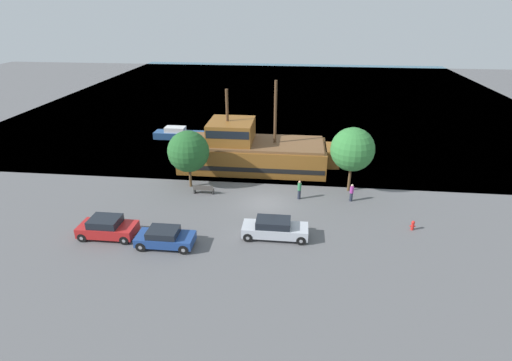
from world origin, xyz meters
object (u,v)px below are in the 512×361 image
Objects in this scene: parked_car_curb_mid at (165,238)px; fire_hydrant at (413,225)px; moored_boat_dockside at (179,134)px; parked_car_curb_rear at (107,227)px; bench_promenade_east at (204,189)px; parked_car_curb_front at (275,228)px; pedestrian_walking_near at (352,193)px; pedestrian_walking_far at (299,190)px; pirate_ship at (251,151)px.

parked_car_curb_mid is 18.30m from fire_hydrant.
moored_boat_dockside is 23.09m from parked_car_curb_rear.
parked_car_curb_rear is at bearing 170.59° from parked_car_curb_mid.
parked_car_curb_mid is at bearing -95.08° from bench_promenade_east.
pedestrian_walking_near is at bearing 46.70° from parked_car_curb_front.
parked_car_curb_mid is at bearing -166.84° from fire_hydrant.
moored_boat_dockside is at bearing 134.80° from pedestrian_walking_far.
parked_car_curb_rear reaches higher than parked_car_curb_mid.
pedestrian_walking_far is (-8.56, 4.27, 0.47)m from fire_hydrant.
parked_car_curb_front is 3.01× the size of pedestrian_walking_near.
pedestrian_walking_far is (9.26, 8.44, 0.19)m from parked_car_curb_mid.
parked_car_curb_mid reaches higher than bench_promenade_east.
parked_car_curb_rear is 2.27× the size of bench_promenade_east.
parked_car_curb_front is 9.43m from bench_promenade_east.
fire_hydrant is at bearing -46.74° from pedestrian_walking_near.
pedestrian_walking_far is (5.01, -6.81, -0.89)m from pirate_ship.
pedestrian_walking_far is at bearing -53.62° from pirate_ship.
parked_car_curb_mid is 12.53m from pedestrian_walking_far.
pirate_ship is 13.40m from moored_boat_dockside.
parked_car_curb_rear is at bearing -121.30° from pirate_ship.
pedestrian_walking_far is at bearing -0.54° from bench_promenade_east.
parked_car_curb_rear is 9.41m from bench_promenade_east.
pedestrian_walking_near is (18.28, 7.77, 0.03)m from parked_car_curb_rear.
moored_boat_dockside is 1.31× the size of parked_car_curb_front.
parked_car_curb_rear is (-12.11, -1.22, 0.01)m from parked_car_curb_front.
fire_hydrant is 0.44× the size of pedestrian_walking_far.
pirate_ship is at bearing 74.45° from parked_car_curb_mid.
pirate_ship is at bearing 58.70° from parked_car_curb_rear.
moored_boat_dockside is at bearing 113.86° from bench_promenade_east.
parked_car_curb_rear is 15.81m from pedestrian_walking_far.
parked_car_curb_mid is (-4.24, -15.24, -1.08)m from pirate_ship.
parked_car_curb_front is 2.75× the size of pedestrian_walking_far.
pirate_ship is 7.69m from bench_promenade_east.
moored_boat_dockside is 3.60× the size of pedestrian_walking_far.
pedestrian_walking_far is (15.26, -15.36, 0.32)m from moored_boat_dockside.
parked_car_curb_front is at bearing -43.93° from bench_promenade_east.
parked_car_curb_rear is at bearing -124.43° from bench_promenade_east.
parked_car_curb_rear is at bearing -150.94° from pedestrian_walking_far.
fire_hydrant is (22.38, 3.41, -0.35)m from parked_car_curb_rear.
parked_car_curb_front is at bearing -58.17° from moored_boat_dockside.
parked_car_curb_front reaches higher than bench_promenade_east.
parked_car_curb_mid is at bearing -75.85° from moored_boat_dockside.
pirate_ship reaches higher than pedestrian_walking_near.
moored_boat_dockside is 24.95m from pedestrian_walking_near.
fire_hydrant is (13.57, -11.08, -1.36)m from pirate_ship.
pedestrian_walking_far is at bearing 75.18° from parked_car_curb_front.
pirate_ship reaches higher than moored_boat_dockside.
pedestrian_walking_near reaches higher than bench_promenade_east.
pirate_ship is 2.57× the size of moored_boat_dockside.
pirate_ship is 10.13× the size of pedestrian_walking_near.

